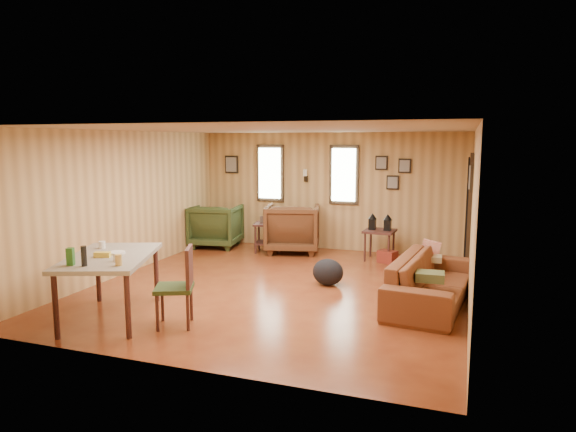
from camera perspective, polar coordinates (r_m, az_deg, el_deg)
name	(u,v)px	position (r m, az deg, el deg)	size (l,w,h in m)	color
room	(296,208)	(7.94, 0.85, 0.92)	(5.54, 6.04, 2.44)	brown
sofa	(431,273)	(7.34, 15.63, -6.10)	(2.25, 0.66, 0.88)	brown
recliner_brown	(293,226)	(10.33, 0.51, -1.09)	(1.04, 0.98, 1.07)	#4F2C17
recliner_green	(216,224)	(10.95, -8.00, -0.85)	(0.96, 0.90, 0.99)	#2F3E1C
end_table	(269,232)	(10.37, -2.16, -1.78)	(0.67, 0.63, 0.73)	#45231F
side_table	(380,229)	(9.76, 10.17, -1.38)	(0.59, 0.59, 0.89)	#45231F
cooler	(387,257)	(9.65, 11.00, -4.46)	(0.39, 0.34, 0.23)	maroon
backpack	(328,272)	(8.04, 4.46, -6.24)	(0.58, 0.51, 0.42)	black
sofa_pillows	(430,264)	(7.60, 15.55, -5.19)	(0.44, 1.57, 0.32)	#4B532E
dining_table	(109,261)	(6.81, -19.24, -4.76)	(1.46, 1.83, 1.05)	gray
dining_chair	(180,282)	(6.37, -11.88, -7.19)	(0.58, 0.58, 0.97)	#2F3E1C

